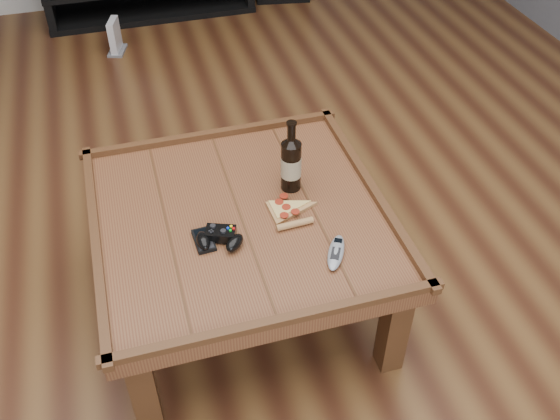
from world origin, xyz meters
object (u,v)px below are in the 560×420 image
object	(u,v)px
pizza_slice	(287,211)
smartphone	(204,240)
remote_control	(336,252)
game_controller	(220,238)
game_console	(115,38)
coffee_table	(241,227)
beer_bottle	(291,162)

from	to	relation	value
pizza_slice	smartphone	distance (m)	0.31
smartphone	remote_control	bearing A→B (deg)	-27.21
game_controller	smartphone	distance (m)	0.06
pizza_slice	game_console	xyz separation A→B (m)	(-0.45, 2.25, -0.36)
smartphone	game_console	world-z (taller)	smartphone
coffee_table	game_controller	size ratio (longest dim) A/B	6.35
beer_bottle	game_console	world-z (taller)	beer_bottle
game_controller	remote_control	xyz separation A→B (m)	(0.35, -0.16, -0.01)
game_controller	pizza_slice	world-z (taller)	game_controller
beer_bottle	pizza_slice	size ratio (longest dim) A/B	1.17
pizza_slice	remote_control	xyz separation A→B (m)	(0.09, -0.24, 0.00)
smartphone	coffee_table	bearing A→B (deg)	30.00
game_console	coffee_table	bearing A→B (deg)	-64.91
coffee_table	smartphone	bearing A→B (deg)	-147.01
game_controller	game_console	distance (m)	2.36
remote_control	game_console	distance (m)	2.57
game_controller	pizza_slice	bearing A→B (deg)	38.55
beer_bottle	game_console	size ratio (longest dim) A/B	1.32
remote_control	game_controller	bearing A→B (deg)	-175.98
game_controller	game_console	size ratio (longest dim) A/B	0.77
beer_bottle	coffee_table	bearing A→B (deg)	-155.63
coffee_table	game_console	bearing A→B (deg)	97.52
game_controller	game_console	xyz separation A→B (m)	(-0.20, 2.33, -0.38)
pizza_slice	smartphone	xyz separation A→B (m)	(-0.30, -0.06, -0.00)
remote_control	smartphone	bearing A→B (deg)	-175.73
smartphone	game_console	xyz separation A→B (m)	(-0.15, 2.30, -0.36)
beer_bottle	remote_control	size ratio (longest dim) A/B	1.68
beer_bottle	smartphone	xyz separation A→B (m)	(-0.36, -0.19, -0.11)
beer_bottle	game_console	xyz separation A→B (m)	(-0.50, 2.12, -0.47)
pizza_slice	remote_control	distance (m)	0.25
beer_bottle	remote_control	world-z (taller)	beer_bottle
coffee_table	smartphone	xyz separation A→B (m)	(-0.14, -0.09, 0.07)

